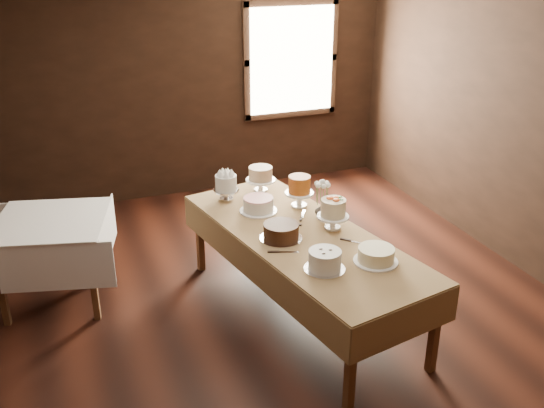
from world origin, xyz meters
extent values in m
cube|color=black|center=(0.00, 0.00, 0.00)|extent=(5.00, 6.00, 0.01)
cube|color=black|center=(0.00, 3.00, 1.40)|extent=(5.00, 0.02, 2.80)
cube|color=black|center=(2.50, 0.00, 1.40)|extent=(0.02, 6.00, 2.80)
cube|color=#FFEABF|center=(1.30, 2.94, 1.60)|extent=(1.10, 0.05, 1.30)
cube|color=#502D15|center=(0.00, -1.28, 0.35)|extent=(0.07, 0.07, 0.70)
cube|color=#502D15|center=(-0.45, 0.98, 0.35)|extent=(0.07, 0.07, 0.70)
cube|color=#502D15|center=(0.78, -1.12, 0.35)|extent=(0.07, 0.07, 0.70)
cube|color=#502D15|center=(0.32, 1.13, 0.35)|extent=(0.07, 0.07, 0.70)
cube|color=#502D15|center=(0.16, -0.07, 0.74)|extent=(1.37, 2.55, 0.04)
cube|color=tan|center=(0.16, -0.07, 0.76)|extent=(1.44, 2.62, 0.01)
cube|color=#502D15|center=(-2.22, 0.65, 0.36)|extent=(0.06, 0.06, 0.73)
cube|color=#502D15|center=(-2.04, 1.37, 0.36)|extent=(0.06, 0.06, 0.73)
cube|color=#502D15|center=(-1.50, 0.47, 0.36)|extent=(0.06, 0.06, 0.73)
cube|color=#502D15|center=(-1.32, 1.19, 0.36)|extent=(0.06, 0.06, 0.73)
cube|color=#502D15|center=(-1.77, 0.92, 0.75)|extent=(1.03, 1.03, 0.04)
cube|color=white|center=(-1.77, 0.92, 0.78)|extent=(1.12, 1.12, 0.01)
cylinder|color=silver|center=(-0.21, 0.83, 0.83)|extent=(0.24, 0.24, 0.11)
cylinder|color=silver|center=(-0.21, 0.83, 0.95)|extent=(0.28, 0.28, 0.14)
cylinder|color=white|center=(0.16, 0.93, 0.83)|extent=(0.29, 0.29, 0.13)
cylinder|color=tan|center=(0.16, 0.93, 0.96)|extent=(0.23, 0.23, 0.12)
cylinder|color=white|center=(-0.02, 0.48, 0.77)|extent=(0.34, 0.34, 0.01)
cylinder|color=silver|center=(-0.02, 0.48, 0.84)|extent=(0.30, 0.30, 0.11)
cylinder|color=white|center=(0.36, 0.46, 0.84)|extent=(0.26, 0.26, 0.15)
cylinder|color=#AD5318|center=(0.36, 0.46, 0.99)|extent=(0.28, 0.28, 0.15)
cylinder|color=silver|center=(-0.04, -0.10, 0.77)|extent=(0.35, 0.35, 0.01)
cylinder|color=#371A0B|center=(-0.04, -0.10, 0.84)|extent=(0.38, 0.38, 0.12)
cylinder|color=white|center=(0.44, -0.07, 0.83)|extent=(0.27, 0.27, 0.13)
cylinder|color=beige|center=(0.44, -0.07, 0.97)|extent=(0.29, 0.29, 0.14)
cylinder|color=silver|center=(0.08, -0.67, 0.77)|extent=(0.31, 0.31, 0.01)
cylinder|color=silver|center=(0.08, -0.67, 0.85)|extent=(0.34, 0.34, 0.14)
cylinder|color=white|center=(0.49, -0.70, 0.77)|extent=(0.34, 0.34, 0.01)
cylinder|color=beige|center=(0.49, -0.70, 0.83)|extent=(0.36, 0.36, 0.10)
cube|color=silver|center=(0.23, -0.37, 0.77)|extent=(0.23, 0.13, 0.01)
cube|color=silver|center=(0.53, -0.39, 0.77)|extent=(0.19, 0.19, 0.01)
cube|color=silver|center=(0.10, 0.19, 0.77)|extent=(0.18, 0.19, 0.01)
cube|color=silver|center=(0.33, 0.29, 0.77)|extent=(0.15, 0.22, 0.01)
cube|color=silver|center=(-0.06, -0.33, 0.77)|extent=(0.23, 0.11, 0.01)
imported|color=#2D2823|center=(0.45, 0.18, 0.83)|extent=(0.16, 0.16, 0.12)
camera|label=1|loc=(-1.65, -4.16, 2.98)|focal=40.02mm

